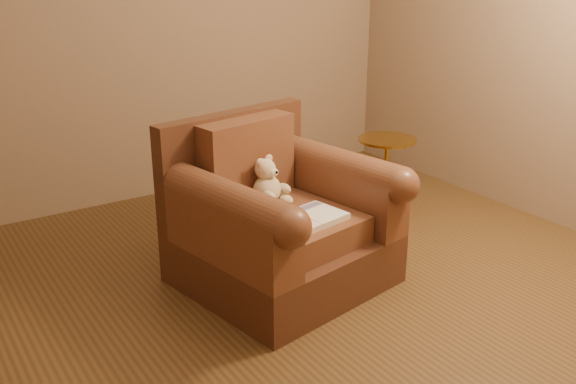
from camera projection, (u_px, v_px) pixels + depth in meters
floor at (311, 311)px, 3.21m from camera, size 4.00×4.00×0.00m
armchair at (278, 222)px, 3.42m from camera, size 1.11×1.08×0.87m
teddy_bear at (269, 186)px, 3.42m from camera, size 0.19×0.22×0.27m
guidebook at (305, 220)px, 3.20m from camera, size 0.44×0.31×0.03m
side_table at (385, 174)px, 4.30m from camera, size 0.38×0.38×0.54m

